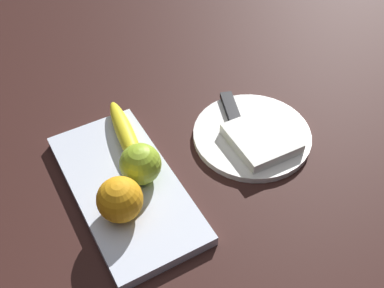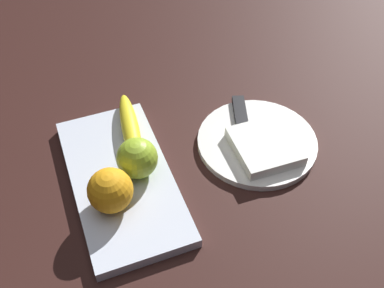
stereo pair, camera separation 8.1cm
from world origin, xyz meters
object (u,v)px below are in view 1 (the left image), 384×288
Objects in this scene: apple at (140,164)px; knife at (233,114)px; banana at (126,136)px; dinner_plate at (252,135)px; fruit_tray at (125,187)px; folded_napkin at (261,138)px; orange_near_apple at (120,199)px.

knife is at bearing 105.14° from apple.
banana reaches higher than knife.
fruit_tray is at bearing -90.00° from dinner_plate.
folded_napkin is at bearing -110.39° from banana.
orange_near_apple is at bearing -84.90° from folded_napkin.
fruit_tray is 0.06m from apple.
fruit_tray is 1.50× the size of dinner_plate.
fruit_tray is at bearing -58.65° from knife.
banana is (-0.09, 0.04, 0.03)m from fruit_tray.
fruit_tray is 0.26m from dinner_plate.
folded_napkin is at bearing 0.00° from dinner_plate.
dinner_plate is (-0.00, 0.23, -0.05)m from apple.
fruit_tray is 1.91× the size of knife.
apple is at bearing 85.52° from fruit_tray.
dinner_plate is 0.06m from knife.
orange_near_apple reaches higher than fruit_tray.
knife is (-0.06, 0.23, -0.04)m from apple.
fruit_tray is at bearing -96.11° from folded_napkin.
apple is at bearing 179.97° from banana.
banana is at bearing -111.89° from dinner_plate.
apple reaches higher than folded_napkin.
knife is at bearing 111.61° from orange_near_apple.
dinner_plate is 1.27× the size of knife.
knife reaches higher than dinner_plate.
apple is 0.60× the size of folded_napkin.
knife is (-0.11, 0.28, -0.04)m from orange_near_apple.
banana is 0.25m from folded_napkin.
knife is at bearing -173.35° from dinner_plate.
banana is 0.22m from knife.
dinner_plate is at bearing 100.54° from orange_near_apple.
orange_near_apple is 0.62× the size of folded_napkin.
orange_near_apple is 0.42× the size of knife.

